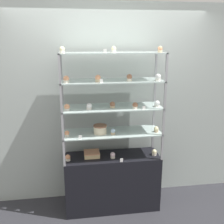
# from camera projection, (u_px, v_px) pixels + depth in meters

# --- Properties ---
(ground_plane) EXTENTS (20.00, 20.00, 0.00)m
(ground_plane) POSITION_uv_depth(u_px,v_px,m) (112.00, 206.00, 3.50)
(ground_plane) COLOR #2D2D33
(back_wall) EXTENTS (8.00, 0.05, 2.60)m
(back_wall) POSITION_uv_depth(u_px,v_px,m) (108.00, 105.00, 3.49)
(back_wall) COLOR #A8B2AD
(back_wall) RESTS_ON ground_plane
(display_base) EXTENTS (1.20, 0.41, 0.73)m
(display_base) POSITION_uv_depth(u_px,v_px,m) (112.00, 181.00, 3.41)
(display_base) COLOR black
(display_base) RESTS_ON ground_plane
(display_riser_lower) EXTENTS (1.20, 0.41, 0.32)m
(display_riser_lower) POSITION_uv_depth(u_px,v_px,m) (112.00, 134.00, 3.23)
(display_riser_lower) COLOR #99999E
(display_riser_lower) RESTS_ON display_base
(display_riser_middle) EXTENTS (1.20, 0.41, 0.32)m
(display_riser_middle) POSITION_uv_depth(u_px,v_px,m) (112.00, 109.00, 3.15)
(display_riser_middle) COLOR #99999E
(display_riser_middle) RESTS_ON display_riser_lower
(display_riser_upper) EXTENTS (1.20, 0.41, 0.32)m
(display_riser_upper) POSITION_uv_depth(u_px,v_px,m) (112.00, 82.00, 3.06)
(display_riser_upper) COLOR #99999E
(display_riser_upper) RESTS_ON display_riser_middle
(display_riser_top) EXTENTS (1.20, 0.41, 0.32)m
(display_riser_top) POSITION_uv_depth(u_px,v_px,m) (112.00, 54.00, 2.98)
(display_riser_top) COLOR #99999E
(display_riser_top) RESTS_ON display_riser_upper
(layer_cake_centerpiece) EXTENTS (0.16, 0.16, 0.10)m
(layer_cake_centerpiece) POSITION_uv_depth(u_px,v_px,m) (100.00, 129.00, 3.17)
(layer_cake_centerpiece) COLOR beige
(layer_cake_centerpiece) RESTS_ON display_riser_lower
(sheet_cake_frosted) EXTENTS (0.19, 0.18, 0.06)m
(sheet_cake_frosted) POSITION_uv_depth(u_px,v_px,m) (92.00, 154.00, 3.29)
(sheet_cake_frosted) COLOR #DBBC84
(sheet_cake_frosted) RESTS_ON display_base
(cupcake_0) EXTENTS (0.06, 0.06, 0.08)m
(cupcake_0) POSITION_uv_depth(u_px,v_px,m) (68.00, 158.00, 3.17)
(cupcake_0) COLOR beige
(cupcake_0) RESTS_ON display_base
(cupcake_1) EXTENTS (0.06, 0.06, 0.08)m
(cupcake_1) POSITION_uv_depth(u_px,v_px,m) (113.00, 155.00, 3.24)
(cupcake_1) COLOR beige
(cupcake_1) RESTS_ON display_base
(cupcake_2) EXTENTS (0.06, 0.06, 0.08)m
(cupcake_2) POSITION_uv_depth(u_px,v_px,m) (154.00, 152.00, 3.32)
(cupcake_2) COLOR beige
(cupcake_2) RESTS_ON display_base
(price_tag_0) EXTENTS (0.04, 0.00, 0.04)m
(price_tag_0) POSITION_uv_depth(u_px,v_px,m) (122.00, 160.00, 3.14)
(price_tag_0) COLOR white
(price_tag_0) RESTS_ON display_base
(cupcake_3) EXTENTS (0.06, 0.06, 0.07)m
(cupcake_3) POSITION_uv_depth(u_px,v_px,m) (67.00, 134.00, 3.07)
(cupcake_3) COLOR beige
(cupcake_3) RESTS_ON display_riser_lower
(cupcake_4) EXTENTS (0.06, 0.06, 0.07)m
(cupcake_4) POSITION_uv_depth(u_px,v_px,m) (113.00, 132.00, 3.14)
(cupcake_4) COLOR #CCB28C
(cupcake_4) RESTS_ON display_riser_lower
(cupcake_5) EXTENTS (0.06, 0.06, 0.07)m
(cupcake_5) POSITION_uv_depth(u_px,v_px,m) (156.00, 129.00, 3.22)
(cupcake_5) COLOR #CCB28C
(cupcake_5) RESTS_ON display_riser_lower
(price_tag_1) EXTENTS (0.04, 0.00, 0.04)m
(price_tag_1) POSITION_uv_depth(u_px,v_px,m) (80.00, 137.00, 2.99)
(price_tag_1) COLOR white
(price_tag_1) RESTS_ON display_riser_lower
(cupcake_6) EXTENTS (0.06, 0.06, 0.07)m
(cupcake_6) POSITION_uv_depth(u_px,v_px,m) (67.00, 107.00, 2.98)
(cupcake_6) COLOR white
(cupcake_6) RESTS_ON display_riser_middle
(cupcake_7) EXTENTS (0.06, 0.06, 0.07)m
(cupcake_7) POSITION_uv_depth(u_px,v_px,m) (89.00, 106.00, 3.02)
(cupcake_7) COLOR white
(cupcake_7) RESTS_ON display_riser_middle
(cupcake_8) EXTENTS (0.06, 0.06, 0.07)m
(cupcake_8) POSITION_uv_depth(u_px,v_px,m) (113.00, 105.00, 3.10)
(cupcake_8) COLOR #CCB28C
(cupcake_8) RESTS_ON display_riser_middle
(cupcake_9) EXTENTS (0.06, 0.06, 0.07)m
(cupcake_9) POSITION_uv_depth(u_px,v_px,m) (135.00, 106.00, 3.06)
(cupcake_9) COLOR beige
(cupcake_9) RESTS_ON display_riser_middle
(cupcake_10) EXTENTS (0.06, 0.06, 0.07)m
(cupcake_10) POSITION_uv_depth(u_px,v_px,m) (157.00, 104.00, 3.15)
(cupcake_10) COLOR white
(cupcake_10) RESTS_ON display_riser_middle
(price_tag_2) EXTENTS (0.04, 0.00, 0.04)m
(price_tag_2) POSITION_uv_depth(u_px,v_px,m) (144.00, 108.00, 3.01)
(price_tag_2) COLOR white
(price_tag_2) RESTS_ON display_riser_middle
(cupcake_11) EXTENTS (0.06, 0.06, 0.08)m
(cupcake_11) POSITION_uv_depth(u_px,v_px,m) (66.00, 79.00, 2.87)
(cupcake_11) COLOR beige
(cupcake_11) RESTS_ON display_riser_upper
(cupcake_12) EXTENTS (0.06, 0.06, 0.08)m
(cupcake_12) POSITION_uv_depth(u_px,v_px,m) (98.00, 78.00, 2.94)
(cupcake_12) COLOR #CCB28C
(cupcake_12) RESTS_ON display_riser_upper
(cupcake_13) EXTENTS (0.06, 0.06, 0.08)m
(cupcake_13) POSITION_uv_depth(u_px,v_px,m) (129.00, 78.00, 3.00)
(cupcake_13) COLOR beige
(cupcake_13) RESTS_ON display_riser_upper
(cupcake_14) EXTENTS (0.06, 0.06, 0.08)m
(cupcake_14) POSITION_uv_depth(u_px,v_px,m) (158.00, 77.00, 3.03)
(cupcake_14) COLOR white
(cupcake_14) RESTS_ON display_riser_upper
(price_tag_3) EXTENTS (0.04, 0.00, 0.04)m
(price_tag_3) POSITION_uv_depth(u_px,v_px,m) (102.00, 81.00, 2.85)
(price_tag_3) COLOR white
(price_tag_3) RESTS_ON display_riser_upper
(cupcake_15) EXTENTS (0.05, 0.05, 0.07)m
(cupcake_15) POSITION_uv_depth(u_px,v_px,m) (62.00, 50.00, 2.79)
(cupcake_15) COLOR beige
(cupcake_15) RESTS_ON display_riser_top
(cupcake_16) EXTENTS (0.05, 0.05, 0.07)m
(cupcake_16) POSITION_uv_depth(u_px,v_px,m) (114.00, 50.00, 2.88)
(cupcake_16) COLOR white
(cupcake_16) RESTS_ON display_riser_top
(cupcake_17) EXTENTS (0.05, 0.05, 0.07)m
(cupcake_17) POSITION_uv_depth(u_px,v_px,m) (160.00, 49.00, 2.94)
(cupcake_17) COLOR #CCB28C
(cupcake_17) RESTS_ON display_riser_top
(price_tag_4) EXTENTS (0.04, 0.00, 0.04)m
(price_tag_4) POSITION_uv_depth(u_px,v_px,m) (105.00, 51.00, 2.77)
(price_tag_4) COLOR white
(price_tag_4) RESTS_ON display_riser_top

